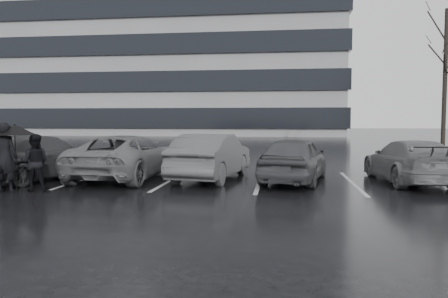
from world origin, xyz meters
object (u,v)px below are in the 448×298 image
car_west_c (40,157)px  pedestrian_left (5,157)px  tree_north (445,80)px  car_east (410,161)px  pedestrian_right (35,162)px  car_west_a (212,156)px  car_main (294,159)px  car_west_b (126,157)px

car_west_c → pedestrian_left: bearing=118.5°
tree_north → car_west_c: bearing=-139.3°
car_east → pedestrian_right: size_ratio=2.92×
pedestrian_left → pedestrian_right: (0.68, 0.28, -0.17)m
pedestrian_left → pedestrian_right: size_ratio=1.22×
pedestrian_right → tree_north: 23.91m
car_west_a → pedestrian_right: 5.23m
car_east → pedestrian_left: (-11.15, -3.19, 0.29)m
car_west_c → car_east: car_west_c is taller
car_main → pedestrian_right: size_ratio=2.67×
car_west_c → pedestrian_right: (1.09, -2.10, 0.06)m
car_west_a → car_west_c: 5.51m
tree_north → car_west_a: bearing=-130.1°
car_west_a → car_east: 6.11m
car_main → pedestrian_left: size_ratio=2.19×
car_west_b → car_west_a: bearing=-173.9°
car_west_b → pedestrian_left: size_ratio=2.71×
car_west_b → tree_north: 20.92m
car_west_b → pedestrian_left: 3.75m
car_west_c → tree_north: tree_north is taller
car_west_a → car_west_b: (-2.79, -0.17, -0.03)m
pedestrian_left → car_west_b: bearing=-130.0°
car_west_a → tree_north: 18.93m
pedestrian_left → tree_north: 24.56m
car_west_a → car_west_b: bearing=11.8°
car_main → car_east: 3.50m
car_east → pedestrian_left: bearing=11.0°
car_west_b → car_east: car_west_b is taller
car_west_b → pedestrian_right: size_ratio=3.30×
car_west_c → pedestrian_left: size_ratio=2.63×
pedestrian_left → car_west_a: bearing=-150.9°
car_west_c → car_east: 11.59m
car_west_b → car_east: size_ratio=1.13×
car_west_b → car_east: (8.89, 0.19, -0.06)m
pedestrian_left → pedestrian_right: bearing=-160.7°
car_east → pedestrian_right: pedestrian_right is taller
car_west_c → tree_north: bearing=-120.5°
car_west_c → tree_north: (17.43, 15.01, 3.54)m
car_main → car_west_c: bearing=14.9°
car_east → car_west_b: bearing=-3.7°
car_west_a → tree_north: (11.97, 14.24, 3.52)m
car_east → pedestrian_right: bearing=10.6°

